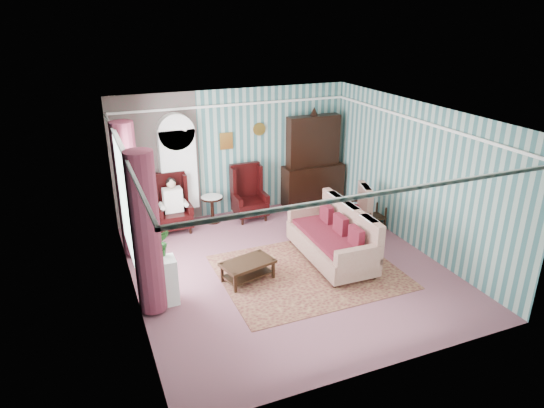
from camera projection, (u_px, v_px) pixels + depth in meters
name	position (u px, v px, depth m)	size (l,w,h in m)	color
floor	(287.00, 268.00, 9.09)	(6.00, 6.00, 0.00)	#8A505C
room_shell	(251.00, 167.00, 8.28)	(5.53, 6.02, 2.91)	#3A6A6A
bookcase	(179.00, 175.00, 10.64)	(0.80, 0.28, 2.24)	white
dresser_hutch	(314.00, 158.00, 11.66)	(1.50, 0.56, 2.36)	black
wingback_left	(173.00, 204.00, 10.40)	(0.76, 0.80, 1.25)	black
wingback_right	(250.00, 193.00, 11.02)	(0.76, 0.80, 1.25)	black
seated_woman	(173.00, 205.00, 10.41)	(0.44, 0.40, 1.18)	beige
round_side_table	(212.00, 209.00, 10.96)	(0.50, 0.50, 0.60)	black
nest_table	(373.00, 217.00, 10.64)	(0.45, 0.38, 0.54)	black
plant_stand	(160.00, 282.00, 7.84)	(0.55, 0.35, 0.80)	silver
rug	(309.00, 272.00, 8.94)	(3.20, 2.60, 0.01)	#4B191D
sofa	(331.00, 234.00, 9.19)	(2.16, 1.11, 1.08)	beige
floral_armchair	(349.00, 210.00, 10.31)	(0.88, 0.70, 1.08)	beige
coffee_table	(248.00, 271.00, 8.60)	(0.92, 0.54, 0.37)	black
potted_plant_a	(155.00, 252.00, 7.48)	(0.40, 0.34, 0.44)	#1F4E18
potted_plant_b	(162.00, 243.00, 7.77)	(0.25, 0.20, 0.46)	#1B4B17
potted_plant_c	(152.00, 249.00, 7.60)	(0.23, 0.23, 0.41)	#1E571B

